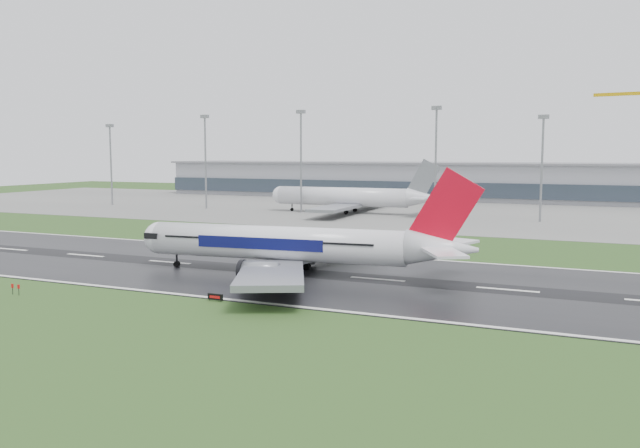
% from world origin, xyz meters
% --- Properties ---
extents(ground, '(520.00, 520.00, 0.00)m').
position_xyz_m(ground, '(0.00, 0.00, 0.00)').
color(ground, '#244419').
rests_on(ground, ground).
extents(runway, '(400.00, 45.00, 0.10)m').
position_xyz_m(runway, '(0.00, 0.00, 0.05)').
color(runway, black).
rests_on(runway, ground).
extents(apron, '(400.00, 130.00, 0.08)m').
position_xyz_m(apron, '(0.00, 125.00, 0.04)').
color(apron, slate).
rests_on(apron, ground).
extents(terminal, '(240.00, 36.00, 15.00)m').
position_xyz_m(terminal, '(0.00, 185.00, 7.50)').
color(terminal, gray).
rests_on(terminal, ground).
extents(main_airliner, '(62.48, 60.02, 16.96)m').
position_xyz_m(main_airliner, '(26.87, -1.35, 8.58)').
color(main_airliner, white).
rests_on(main_airliner, runway).
extents(parked_airliner, '(60.28, 56.32, 17.29)m').
position_xyz_m(parked_airliner, '(-4.97, 104.13, 8.72)').
color(parked_airliner, silver).
rests_on(parked_airliner, apron).
extents(runway_sign, '(2.26, 1.00, 1.04)m').
position_xyz_m(runway_sign, '(24.66, -23.12, 0.52)').
color(runway_sign, black).
rests_on(runway_sign, ground).
extents(floodmast_0, '(0.64, 0.64, 29.59)m').
position_xyz_m(floodmast_0, '(-100.99, 100.00, 14.80)').
color(floodmast_0, gray).
rests_on(floodmast_0, ground).
extents(floodmast_1, '(0.64, 0.64, 32.11)m').
position_xyz_m(floodmast_1, '(-58.21, 100.00, 16.05)').
color(floodmast_1, gray).
rests_on(floodmast_1, ground).
extents(floodmast_2, '(0.64, 0.64, 32.84)m').
position_xyz_m(floodmast_2, '(-20.62, 100.00, 16.42)').
color(floodmast_2, gray).
rests_on(floodmast_2, ground).
extents(floodmast_3, '(0.64, 0.64, 32.87)m').
position_xyz_m(floodmast_3, '(24.80, 100.00, 16.44)').
color(floodmast_3, gray).
rests_on(floodmast_3, ground).
extents(floodmast_4, '(0.64, 0.64, 29.54)m').
position_xyz_m(floodmast_4, '(55.65, 100.00, 14.77)').
color(floodmast_4, gray).
rests_on(floodmast_4, ground).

